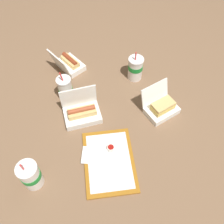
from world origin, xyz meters
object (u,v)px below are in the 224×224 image
at_px(food_tray, 109,161).
at_px(clamshell_sandwich_back, 161,107).
at_px(clamshell_hotdog_front, 82,112).
at_px(plastic_fork, 119,157).
at_px(soda_cup_right, 135,68).
at_px(soda_cup_center, 65,89).
at_px(soda_cup_left, 31,175).
at_px(clamshell_hotdog_left, 69,64).
at_px(ketchup_cup, 110,148).

distance_m(food_tray, clamshell_sandwich_back, 0.45).
bearing_deg(food_tray, clamshell_hotdog_front, -157.06).
bearing_deg(plastic_fork, soda_cup_right, 140.33).
distance_m(soda_cup_center, soda_cup_left, 0.55).
distance_m(clamshell_sandwich_back, clamshell_hotdog_left, 0.69).
distance_m(ketchup_cup, clamshell_sandwich_back, 0.40).
distance_m(ketchup_cup, soda_cup_center, 0.46).
height_order(clamshell_hotdog_left, soda_cup_left, soda_cup_left).
relative_size(food_tray, soda_cup_left, 1.67).
xyz_separation_m(clamshell_sandwich_back, soda_cup_right, (-0.30, -0.11, 0.04)).
distance_m(plastic_fork, soda_cup_center, 0.53).
height_order(soda_cup_right, soda_cup_center, soda_cup_center).
distance_m(ketchup_cup, soda_cup_left, 0.42).
bearing_deg(soda_cup_right, clamshell_hotdog_front, -51.27).
bearing_deg(soda_cup_center, ketchup_cup, 30.74).
bearing_deg(soda_cup_center, soda_cup_left, -17.06).
relative_size(food_tray, ketchup_cup, 9.41).
xyz_separation_m(clamshell_hotdog_front, soda_cup_left, (0.37, -0.25, 0.04)).
xyz_separation_m(ketchup_cup, clamshell_sandwich_back, (-0.23, 0.32, 0.02)).
bearing_deg(ketchup_cup, plastic_fork, 38.11).
bearing_deg(clamshell_hotdog_front, plastic_fork, 32.13).
bearing_deg(clamshell_hotdog_front, food_tray, 22.94).
bearing_deg(soda_cup_left, clamshell_hotdog_front, 146.26).
xyz_separation_m(clamshell_hotdog_front, soda_cup_center, (-0.15, -0.09, 0.04)).
height_order(ketchup_cup, soda_cup_right, soda_cup_right).
bearing_deg(plastic_fork, ketchup_cup, -164.99).
relative_size(clamshell_hotdog_left, soda_cup_center, 1.07).
height_order(clamshell_hotdog_left, soda_cup_right, soda_cup_right).
bearing_deg(ketchup_cup, soda_cup_left, -71.14).
relative_size(food_tray, clamshell_sandwich_back, 1.56).
distance_m(food_tray, soda_cup_right, 0.64).
bearing_deg(soda_cup_right, plastic_fork, -16.57).
bearing_deg(clamshell_hotdog_front, clamshell_hotdog_left, -170.17).
height_order(food_tray, clamshell_hotdog_front, clamshell_hotdog_front).
distance_m(food_tray, ketchup_cup, 0.07).
distance_m(plastic_fork, clamshell_hotdog_front, 0.35).
height_order(food_tray, plastic_fork, plastic_fork).
relative_size(clamshell_hotdog_front, clamshell_sandwich_back, 0.95).
distance_m(clamshell_sandwich_back, soda_cup_left, 0.80).
bearing_deg(soda_cup_left, soda_cup_right, 137.43).
bearing_deg(soda_cup_center, clamshell_hotdog_front, 30.81).
height_order(clamshell_sandwich_back, clamshell_hotdog_left, clamshell_hotdog_left).
distance_m(clamshell_hotdog_front, soda_cup_left, 0.45).
bearing_deg(ketchup_cup, clamshell_hotdog_left, -161.90).
bearing_deg(clamshell_hotdog_left, soda_cup_center, -3.58).
xyz_separation_m(ketchup_cup, plastic_fork, (0.05, 0.04, -0.01)).
bearing_deg(soda_cup_left, food_tray, 100.37).
bearing_deg(food_tray, soda_cup_right, 158.96).
relative_size(clamshell_hotdog_left, soda_cup_left, 1.09).
height_order(clamshell_hotdog_front, clamshell_hotdog_left, clamshell_hotdog_front).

